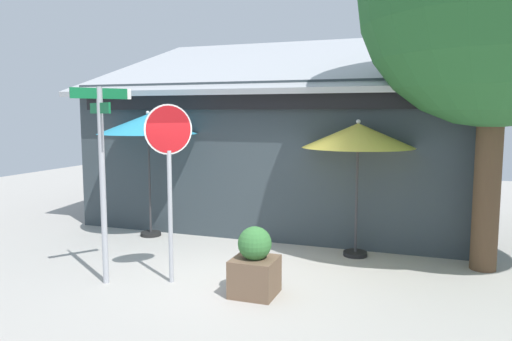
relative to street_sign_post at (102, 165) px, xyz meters
name	(u,v)px	position (x,y,z in m)	size (l,w,h in m)	color
ground_plane	(238,279)	(1.83, 1.01, -1.91)	(28.00, 28.00, 0.10)	#ADA8A0
cafe_building	(293,149)	(1.43, 5.75, -0.12)	(9.30, 5.71, 4.82)	#333D42
street_sign_post	(102,165)	(0.00, 0.00, 0.00)	(0.73, 0.78, 3.04)	#A8AAB2
stop_sign	(169,159)	(0.95, 0.37, 0.08)	(0.50, 0.60, 2.79)	#A8AAB2
patio_umbrella_teal_left	(148,125)	(-0.94, 2.80, 0.54)	(2.12, 2.12, 2.70)	black
patio_umbrella_mustard_center	(358,137)	(3.47, 2.78, 0.36)	(2.04, 2.04, 2.54)	black
sidewalk_planter	(255,265)	(2.37, 0.31, -1.41)	(0.63, 0.63, 1.02)	brown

